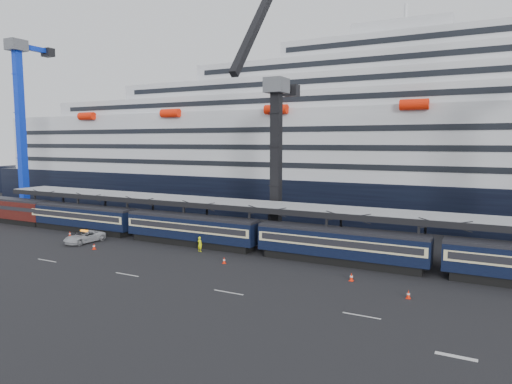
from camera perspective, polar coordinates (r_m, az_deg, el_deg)
ground at (r=40.86m, az=17.28°, el=-13.20°), size 260.00×260.00×0.00m
lane_markings at (r=35.52m, az=29.34°, el=-16.76°), size 111.00×4.27×0.02m
train at (r=50.57m, az=14.15°, el=-6.73°), size 133.05×3.00×4.05m
canopy at (r=53.08m, az=20.13°, el=-2.96°), size 130.00×6.25×5.53m
cruise_ship at (r=84.38m, az=22.35°, el=5.09°), size 214.09×28.84×34.00m
crane_blue at (r=96.20m, az=-27.61°, el=8.45°), size 4.50×19.91×52.01m
crane_dark_near at (r=62.50m, az=2.38°, el=4.92°), size 4.50×17.75×35.08m
pickup_truck at (r=65.41m, az=-20.65°, el=-5.27°), size 3.03×5.76×1.54m
worker at (r=56.67m, az=-7.04°, el=-6.49°), size 0.76×0.58×1.88m
traffic_cone_a at (r=70.47m, az=-22.24°, el=-4.86°), size 0.37×0.37×0.74m
traffic_cone_b at (r=60.99m, az=-19.59°, el=-6.41°), size 0.40×0.40×0.80m
traffic_cone_c at (r=51.16m, az=-4.01°, el=-8.51°), size 0.37×0.37×0.75m
traffic_cone_d at (r=45.89m, az=11.84°, el=-10.32°), size 0.42×0.42×0.84m
traffic_cone_e at (r=42.30m, az=18.51°, el=-12.02°), size 0.38×0.38×0.76m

